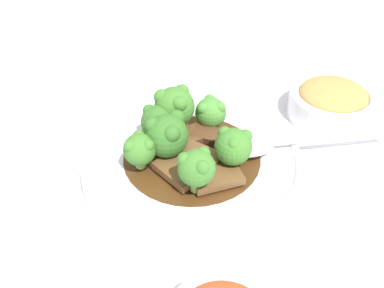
# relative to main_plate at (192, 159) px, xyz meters

# --- Properties ---
(ground_plane) EXTENTS (4.00, 4.00, 0.00)m
(ground_plane) POSITION_rel_main_plate_xyz_m (0.00, 0.00, -0.01)
(ground_plane) COLOR silver
(main_plate) EXTENTS (0.26, 0.26, 0.02)m
(main_plate) POSITION_rel_main_plate_xyz_m (0.00, 0.00, 0.00)
(main_plate) COLOR white
(main_plate) RESTS_ON ground_plane
(beef_strip_0) EXTENTS (0.07, 0.06, 0.01)m
(beef_strip_0) POSITION_rel_main_plate_xyz_m (-0.02, -0.05, 0.01)
(beef_strip_0) COLOR brown
(beef_strip_0) RESTS_ON main_plate
(beef_strip_1) EXTENTS (0.06, 0.05, 0.01)m
(beef_strip_1) POSITION_rel_main_plate_xyz_m (0.02, 0.01, 0.02)
(beef_strip_1) COLOR brown
(beef_strip_1) RESTS_ON main_plate
(beef_strip_2) EXTENTS (0.03, 0.05, 0.01)m
(beef_strip_2) POSITION_rel_main_plate_xyz_m (-0.01, -0.01, 0.02)
(beef_strip_2) COLOR brown
(beef_strip_2) RESTS_ON main_plate
(beef_strip_3) EXTENTS (0.04, 0.07, 0.01)m
(beef_strip_3) POSITION_rel_main_plate_xyz_m (0.04, -0.01, 0.02)
(beef_strip_3) COLOR #56331E
(beef_strip_3) RESTS_ON main_plate
(beef_strip_4) EXTENTS (0.05, 0.06, 0.01)m
(beef_strip_4) POSITION_rel_main_plate_xyz_m (-0.04, -0.01, 0.01)
(beef_strip_4) COLOR brown
(beef_strip_4) RESTS_ON main_plate
(broccoli_floret_0) EXTENTS (0.05, 0.05, 0.06)m
(broccoli_floret_0) POSITION_rel_main_plate_xyz_m (0.03, 0.04, 0.05)
(broccoli_floret_0) COLOR #8EB756
(broccoli_floret_0) RESTS_ON main_plate
(broccoli_floret_1) EXTENTS (0.04, 0.04, 0.04)m
(broccoli_floret_1) POSITION_rel_main_plate_xyz_m (0.06, 0.01, 0.03)
(broccoli_floret_1) COLOR #8EB756
(broccoli_floret_1) RESTS_ON main_plate
(broccoli_floret_2) EXTENTS (0.04, 0.04, 0.05)m
(broccoli_floret_2) POSITION_rel_main_plate_xyz_m (0.01, -0.05, 0.04)
(broccoli_floret_2) COLOR #8EB756
(broccoli_floret_2) RESTS_ON main_plate
(broccoli_floret_3) EXTENTS (0.05, 0.05, 0.06)m
(broccoli_floret_3) POSITION_rel_main_plate_xyz_m (-0.02, 0.02, 0.04)
(broccoli_floret_3) COLOR #8EB756
(broccoli_floret_3) RESTS_ON main_plate
(broccoli_floret_4) EXTENTS (0.04, 0.04, 0.04)m
(broccoli_floret_4) POSITION_rel_main_plate_xyz_m (-0.05, 0.04, 0.03)
(broccoli_floret_4) COLOR #8EB756
(broccoli_floret_4) RESTS_ON main_plate
(broccoli_floret_5) EXTENTS (0.04, 0.04, 0.05)m
(broccoli_floret_5) POSITION_rel_main_plate_xyz_m (-0.00, 0.05, 0.04)
(broccoli_floret_5) COLOR #7FA84C
(broccoli_floret_5) RESTS_ON main_plate
(broccoli_floret_6) EXTENTS (0.04, 0.04, 0.05)m
(broccoli_floret_6) POSITION_rel_main_plate_xyz_m (-0.05, -0.04, 0.04)
(broccoli_floret_6) COLOR #7FA84C
(broccoli_floret_6) RESTS_ON main_plate
(serving_spoon) EXTENTS (0.17, 0.18, 0.01)m
(serving_spoon) POSITION_rel_main_plate_xyz_m (0.06, -0.06, 0.02)
(serving_spoon) COLOR silver
(serving_spoon) RESTS_ON main_plate
(side_bowl_appetizer) EXTENTS (0.12, 0.12, 0.05)m
(side_bowl_appetizer) POSITION_rel_main_plate_xyz_m (0.20, -0.10, 0.01)
(side_bowl_appetizer) COLOR white
(side_bowl_appetizer) RESTS_ON ground_plane
(sauce_dish) EXTENTS (0.07, 0.07, 0.01)m
(sauce_dish) POSITION_rel_main_plate_xyz_m (-0.07, 0.20, -0.00)
(sauce_dish) COLOR white
(sauce_dish) RESTS_ON ground_plane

